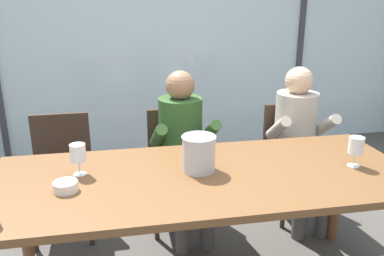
{
  "coord_description": "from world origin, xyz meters",
  "views": [
    {
      "loc": [
        -0.42,
        -1.9,
        1.68
      ],
      "look_at": [
        0.0,
        0.35,
        0.92
      ],
      "focal_mm": 36.72,
      "sensor_mm": 36.0,
      "label": 1
    }
  ],
  "objects_px": {
    "ice_bucket_primary": "(199,153)",
    "person_olive_shirt": "(183,143)",
    "dining_table": "(204,187)",
    "wine_glass_by_left_taster": "(356,147)",
    "chair_left_of_center": "(177,158)",
    "person_beige_jumper": "(299,135)",
    "tasting_bowl": "(66,186)",
    "wine_glass_center_pour": "(78,154)",
    "chair_near_curtain": "(62,165)",
    "chair_center": "(292,150)"
  },
  "relations": [
    {
      "from": "chair_left_of_center",
      "to": "ice_bucket_primary",
      "type": "height_order",
      "value": "ice_bucket_primary"
    },
    {
      "from": "wine_glass_center_pour",
      "to": "person_olive_shirt",
      "type": "bearing_deg",
      "value": 42.62
    },
    {
      "from": "ice_bucket_primary",
      "to": "chair_near_curtain",
      "type": "bearing_deg",
      "value": 135.89
    },
    {
      "from": "tasting_bowl",
      "to": "wine_glass_center_pour",
      "type": "height_order",
      "value": "wine_glass_center_pour"
    },
    {
      "from": "chair_left_of_center",
      "to": "wine_glass_center_pour",
      "type": "relative_size",
      "value": 5.04
    },
    {
      "from": "chair_left_of_center",
      "to": "wine_glass_center_pour",
      "type": "xyz_separation_m",
      "value": [
        -0.64,
        -0.74,
        0.38
      ]
    },
    {
      "from": "chair_center",
      "to": "wine_glass_center_pour",
      "type": "relative_size",
      "value": 5.04
    },
    {
      "from": "chair_center",
      "to": "person_beige_jumper",
      "type": "relative_size",
      "value": 0.73
    },
    {
      "from": "person_beige_jumper",
      "to": "wine_glass_center_pour",
      "type": "xyz_separation_m",
      "value": [
        -1.57,
        -0.61,
        0.2
      ]
    },
    {
      "from": "dining_table",
      "to": "ice_bucket_primary",
      "type": "bearing_deg",
      "value": 108.9
    },
    {
      "from": "tasting_bowl",
      "to": "dining_table",
      "type": "bearing_deg",
      "value": 5.53
    },
    {
      "from": "chair_near_curtain",
      "to": "person_olive_shirt",
      "type": "distance_m",
      "value": 0.91
    },
    {
      "from": "person_beige_jumper",
      "to": "wine_glass_by_left_taster",
      "type": "bearing_deg",
      "value": -91.76
    },
    {
      "from": "dining_table",
      "to": "tasting_bowl",
      "type": "distance_m",
      "value": 0.72
    },
    {
      "from": "person_olive_shirt",
      "to": "tasting_bowl",
      "type": "relative_size",
      "value": 9.91
    },
    {
      "from": "chair_near_curtain",
      "to": "tasting_bowl",
      "type": "bearing_deg",
      "value": -81.13
    },
    {
      "from": "chair_center",
      "to": "ice_bucket_primary",
      "type": "xyz_separation_m",
      "value": [
        -0.94,
        -0.8,
        0.36
      ]
    },
    {
      "from": "person_beige_jumper",
      "to": "wine_glass_by_left_taster",
      "type": "distance_m",
      "value": 0.81
    },
    {
      "from": "ice_bucket_primary",
      "to": "tasting_bowl",
      "type": "relative_size",
      "value": 1.68
    },
    {
      "from": "person_olive_shirt",
      "to": "tasting_bowl",
      "type": "bearing_deg",
      "value": -136.71
    },
    {
      "from": "chair_left_of_center",
      "to": "ice_bucket_primary",
      "type": "distance_m",
      "value": 0.89
    },
    {
      "from": "chair_left_of_center",
      "to": "tasting_bowl",
      "type": "bearing_deg",
      "value": -126.13
    },
    {
      "from": "wine_glass_by_left_taster",
      "to": "dining_table",
      "type": "bearing_deg",
      "value": 176.52
    },
    {
      "from": "dining_table",
      "to": "wine_glass_center_pour",
      "type": "height_order",
      "value": "wine_glass_center_pour"
    },
    {
      "from": "chair_left_of_center",
      "to": "person_beige_jumper",
      "type": "height_order",
      "value": "person_beige_jumper"
    },
    {
      "from": "wine_glass_center_pour",
      "to": "wine_glass_by_left_taster",
      "type": "bearing_deg",
      "value": -6.38
    },
    {
      "from": "dining_table",
      "to": "person_beige_jumper",
      "type": "bearing_deg",
      "value": 39.02
    },
    {
      "from": "chair_center",
      "to": "tasting_bowl",
      "type": "xyz_separation_m",
      "value": [
        -1.63,
        -0.92,
        0.28
      ]
    },
    {
      "from": "chair_near_curtain",
      "to": "tasting_bowl",
      "type": "xyz_separation_m",
      "value": [
        0.16,
        -0.95,
        0.28
      ]
    },
    {
      "from": "person_olive_shirt",
      "to": "wine_glass_center_pour",
      "type": "distance_m",
      "value": 0.93
    },
    {
      "from": "chair_near_curtain",
      "to": "person_olive_shirt",
      "type": "height_order",
      "value": "person_olive_shirt"
    },
    {
      "from": "person_beige_jumper",
      "to": "tasting_bowl",
      "type": "bearing_deg",
      "value": -152.25
    },
    {
      "from": "chair_near_curtain",
      "to": "chair_left_of_center",
      "type": "height_order",
      "value": "same"
    },
    {
      "from": "ice_bucket_primary",
      "to": "dining_table",
      "type": "bearing_deg",
      "value": -71.1
    },
    {
      "from": "chair_left_of_center",
      "to": "ice_bucket_primary",
      "type": "xyz_separation_m",
      "value": [
        0.01,
        -0.81,
        0.36
      ]
    },
    {
      "from": "chair_center",
      "to": "wine_glass_center_pour",
      "type": "height_order",
      "value": "wine_glass_center_pour"
    },
    {
      "from": "person_olive_shirt",
      "to": "wine_glass_by_left_taster",
      "type": "distance_m",
      "value": 1.18
    },
    {
      "from": "tasting_bowl",
      "to": "wine_glass_center_pour",
      "type": "relative_size",
      "value": 0.69
    },
    {
      "from": "chair_left_of_center",
      "to": "tasting_bowl",
      "type": "height_order",
      "value": "chair_left_of_center"
    },
    {
      "from": "ice_bucket_primary",
      "to": "wine_glass_by_left_taster",
      "type": "xyz_separation_m",
      "value": [
        0.88,
        -0.1,
        0.01
      ]
    },
    {
      "from": "chair_near_curtain",
      "to": "wine_glass_center_pour",
      "type": "bearing_deg",
      "value": -75.2
    },
    {
      "from": "ice_bucket_primary",
      "to": "person_olive_shirt",
      "type": "bearing_deg",
      "value": 87.99
    },
    {
      "from": "tasting_bowl",
      "to": "wine_glass_center_pour",
      "type": "bearing_deg",
      "value": 74.63
    },
    {
      "from": "dining_table",
      "to": "wine_glass_by_left_taster",
      "type": "xyz_separation_m",
      "value": [
        0.86,
        -0.05,
        0.19
      ]
    },
    {
      "from": "chair_left_of_center",
      "to": "person_beige_jumper",
      "type": "distance_m",
      "value": 0.95
    },
    {
      "from": "person_beige_jumper",
      "to": "dining_table",
      "type": "bearing_deg",
      "value": -139.59
    },
    {
      "from": "person_beige_jumper",
      "to": "chair_center",
      "type": "bearing_deg",
      "value": 84.26
    },
    {
      "from": "person_olive_shirt",
      "to": "chair_left_of_center",
      "type": "bearing_deg",
      "value": 98.67
    },
    {
      "from": "chair_near_curtain",
      "to": "chair_left_of_center",
      "type": "bearing_deg",
      "value": -2.11
    },
    {
      "from": "person_beige_jumper",
      "to": "tasting_bowl",
      "type": "xyz_separation_m",
      "value": [
        -1.62,
        -0.8,
        0.11
      ]
    }
  ]
}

